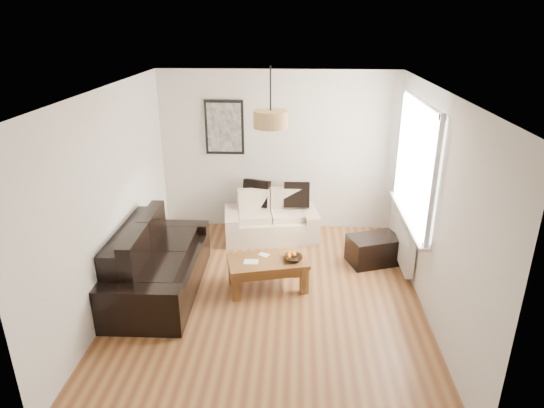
# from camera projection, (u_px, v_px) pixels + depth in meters

# --- Properties ---
(floor) EXTENTS (4.50, 4.50, 0.00)m
(floor) POSITION_uv_depth(u_px,v_px,m) (269.00, 298.00, 5.99)
(floor) COLOR brown
(floor) RESTS_ON ground
(ceiling) EXTENTS (3.80, 4.50, 0.00)m
(ceiling) POSITION_uv_depth(u_px,v_px,m) (269.00, 90.00, 5.03)
(ceiling) COLOR white
(ceiling) RESTS_ON floor
(wall_back) EXTENTS (3.80, 0.04, 2.60)m
(wall_back) POSITION_uv_depth(u_px,v_px,m) (278.00, 152.00, 7.60)
(wall_back) COLOR silver
(wall_back) RESTS_ON floor
(wall_front) EXTENTS (3.80, 0.04, 2.60)m
(wall_front) POSITION_uv_depth(u_px,v_px,m) (250.00, 316.00, 3.42)
(wall_front) COLOR silver
(wall_front) RESTS_ON floor
(wall_left) EXTENTS (0.04, 4.50, 2.60)m
(wall_left) POSITION_uv_depth(u_px,v_px,m) (111.00, 200.00, 5.61)
(wall_left) COLOR silver
(wall_left) RESTS_ON floor
(wall_right) EXTENTS (0.04, 4.50, 2.60)m
(wall_right) POSITION_uv_depth(u_px,v_px,m) (433.00, 207.00, 5.41)
(wall_right) COLOR silver
(wall_right) RESTS_ON floor
(window_bay) EXTENTS (0.14, 1.90, 1.60)m
(window_bay) POSITION_uv_depth(u_px,v_px,m) (417.00, 162.00, 6.05)
(window_bay) COLOR white
(window_bay) RESTS_ON wall_right
(radiator) EXTENTS (0.10, 0.90, 0.52)m
(radiator) POSITION_uv_depth(u_px,v_px,m) (404.00, 246.00, 6.50)
(radiator) COLOR white
(radiator) RESTS_ON wall_right
(poster) EXTENTS (0.62, 0.04, 0.87)m
(poster) POSITION_uv_depth(u_px,v_px,m) (224.00, 127.00, 7.47)
(poster) COLOR black
(poster) RESTS_ON wall_back
(pendant_shade) EXTENTS (0.40, 0.40, 0.20)m
(pendant_shade) POSITION_uv_depth(u_px,v_px,m) (271.00, 119.00, 5.45)
(pendant_shade) COLOR tan
(pendant_shade) RESTS_ON ceiling
(loveseat_cream) EXTENTS (1.57, 1.02, 0.73)m
(loveseat_cream) POSITION_uv_depth(u_px,v_px,m) (271.00, 216.00, 7.51)
(loveseat_cream) COLOR beige
(loveseat_cream) RESTS_ON floor
(sofa_leather) EXTENTS (1.01, 2.02, 0.87)m
(sofa_leather) POSITION_uv_depth(u_px,v_px,m) (159.00, 260.00, 6.02)
(sofa_leather) COLOR black
(sofa_leather) RESTS_ON floor
(coffee_table) EXTENTS (1.12, 0.78, 0.41)m
(coffee_table) POSITION_uv_depth(u_px,v_px,m) (267.00, 274.00, 6.15)
(coffee_table) COLOR brown
(coffee_table) RESTS_ON floor
(ottoman) EXTENTS (0.82, 0.66, 0.41)m
(ottoman) POSITION_uv_depth(u_px,v_px,m) (374.00, 250.00, 6.79)
(ottoman) COLOR black
(ottoman) RESTS_ON floor
(cushion_left) EXTENTS (0.45, 0.24, 0.43)m
(cushion_left) POSITION_uv_depth(u_px,v_px,m) (256.00, 193.00, 7.57)
(cushion_left) COLOR black
(cushion_left) RESTS_ON loveseat_cream
(cushion_right) EXTENTS (0.41, 0.14, 0.41)m
(cushion_right) POSITION_uv_depth(u_px,v_px,m) (297.00, 195.00, 7.54)
(cushion_right) COLOR black
(cushion_right) RESTS_ON loveseat_cream
(fruit_bowl) EXTENTS (0.27, 0.27, 0.06)m
(fruit_bowl) POSITION_uv_depth(u_px,v_px,m) (293.00, 258.00, 6.04)
(fruit_bowl) COLOR black
(fruit_bowl) RESTS_ON coffee_table
(orange_a) EXTENTS (0.08, 0.08, 0.07)m
(orange_a) POSITION_uv_depth(u_px,v_px,m) (288.00, 256.00, 6.07)
(orange_a) COLOR orange
(orange_a) RESTS_ON fruit_bowl
(orange_b) EXTENTS (0.07, 0.07, 0.06)m
(orange_b) POSITION_uv_depth(u_px,v_px,m) (294.00, 254.00, 6.13)
(orange_b) COLOR orange
(orange_b) RESTS_ON fruit_bowl
(orange_c) EXTENTS (0.08, 0.08, 0.07)m
(orange_c) POSITION_uv_depth(u_px,v_px,m) (289.00, 253.00, 6.15)
(orange_c) COLOR #FB5B15
(orange_c) RESTS_ON fruit_bowl
(papers) EXTENTS (0.18, 0.13, 0.01)m
(papers) POSITION_uv_depth(u_px,v_px,m) (251.00, 262.00, 6.01)
(papers) COLOR silver
(papers) RESTS_ON coffee_table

